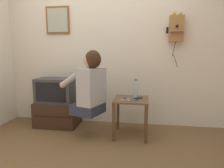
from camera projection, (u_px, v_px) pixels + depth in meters
ground_plane at (96, 150)px, 2.41m from camera, size 14.00×14.00×0.00m
wall_back at (110, 46)px, 3.22m from camera, size 6.80×0.05×2.55m
side_table at (131, 107)px, 2.79m from camera, size 0.47×0.49×0.53m
person at (90, 85)px, 2.70m from camera, size 0.61×0.55×0.87m
tv_stand at (58, 113)px, 3.23m from camera, size 0.66×0.47×0.39m
television at (56, 90)px, 3.15m from camera, size 0.57×0.38×0.38m
wall_phone_antique at (176, 28)px, 2.95m from camera, size 0.25×0.19×0.80m
framed_picture at (58, 20)px, 3.25m from camera, size 0.39×0.03×0.44m
cell_phone_held at (125, 99)px, 2.72m from camera, size 0.12×0.13×0.01m
cell_phone_spare at (138, 98)px, 2.78m from camera, size 0.12×0.14×0.01m
water_bottle at (136, 89)px, 2.85m from camera, size 0.07×0.07×0.26m
toothbrush at (132, 101)px, 2.62m from camera, size 0.14×0.12×0.02m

